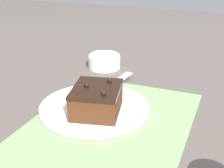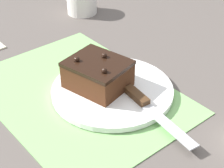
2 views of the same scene
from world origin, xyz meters
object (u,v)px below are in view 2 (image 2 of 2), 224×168
at_px(chocolate_cake, 98,74).
at_px(serving_knife, 147,105).
at_px(cake_plate, 112,90).
at_px(coffee_mug, 81,1).

xyz_separation_m(chocolate_cake, serving_knife, (-0.12, -0.03, -0.03)).
distance_m(cake_plate, chocolate_cake, 0.05).
bearing_deg(chocolate_cake, cake_plate, -144.61).
bearing_deg(serving_knife, coffee_mug, -104.40).
relative_size(serving_knife, coffee_mug, 2.08).
xyz_separation_m(cake_plate, coffee_mug, (0.39, -0.20, 0.03)).
bearing_deg(coffee_mug, serving_knife, 158.29).
distance_m(chocolate_cake, coffee_mug, 0.42).
height_order(cake_plate, serving_knife, serving_knife).
relative_size(chocolate_cake, coffee_mug, 1.44).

